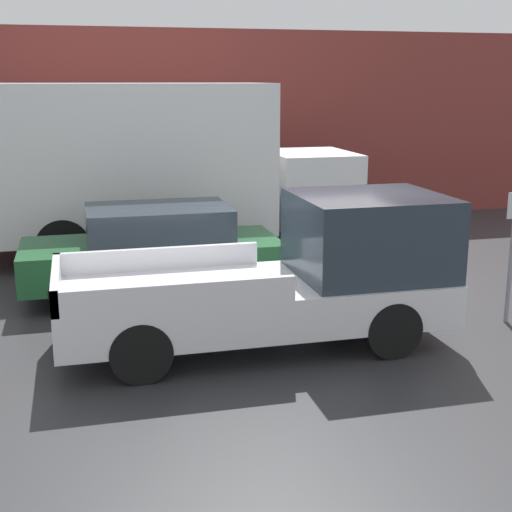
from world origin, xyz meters
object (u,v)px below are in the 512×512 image
car (154,249)px  delivery_truck (147,165)px  pickup_truck (296,276)px  parking_sign (512,246)px

car → delivery_truck: size_ratio=0.54×
pickup_truck → delivery_truck: (-1.47, 5.90, 0.96)m
parking_sign → delivery_truck: bearing=129.7°
car → delivery_truck: 3.23m
pickup_truck → delivery_truck: 6.15m
car → parking_sign: bearing=-29.4°
pickup_truck → car: (-1.71, 2.88, -0.18)m
delivery_truck → parking_sign: 7.74m
parking_sign → pickup_truck: bearing=179.5°
car → delivery_truck: (0.24, 3.02, 1.13)m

